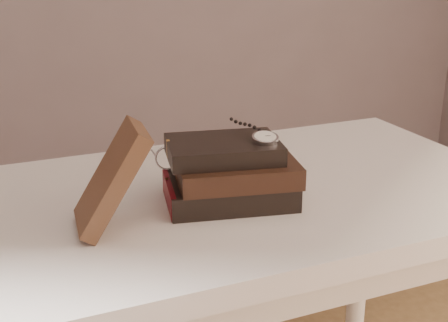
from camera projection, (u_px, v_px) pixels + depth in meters
name	position (u px, v px, depth m)	size (l,w,h in m)	color
table	(248.00, 232.00, 1.16)	(1.00, 0.60, 0.75)	silver
book_stack	(230.00, 174.00, 1.05)	(0.24, 0.19, 0.11)	black
journal	(112.00, 178.00, 0.94)	(0.03, 0.11, 0.18)	#3B2316
pocket_watch	(263.00, 137.00, 1.03)	(0.05, 0.15, 0.02)	silver
eyeglasses	(180.00, 157.00, 1.10)	(0.11, 0.12, 0.04)	silver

